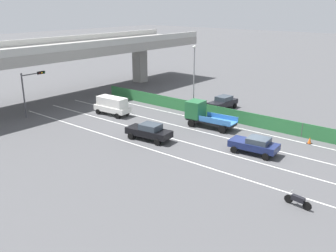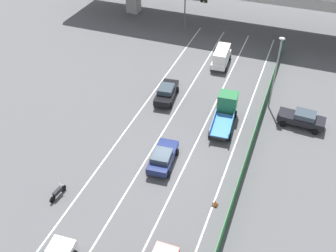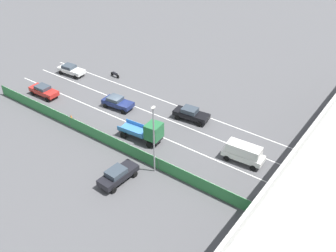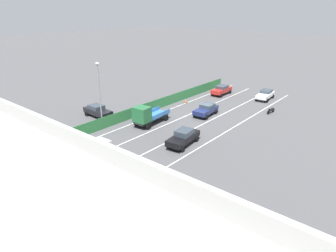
{
  "view_description": "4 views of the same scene",
  "coord_description": "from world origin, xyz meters",
  "views": [
    {
      "loc": [
        -29.66,
        -14.41,
        12.99
      ],
      "look_at": [
        -1.02,
        9.22,
        0.88
      ],
      "focal_mm": 40.45,
      "sensor_mm": 36.0,
      "label": 1
    },
    {
      "loc": [
        9.24,
        -23.57,
        24.79
      ],
      "look_at": [
        -0.88,
        3.05,
        1.77
      ],
      "focal_mm": 41.47,
      "sensor_mm": 36.0,
      "label": 2
    },
    {
      "loc": [
        32.79,
        32.49,
        27.83
      ],
      "look_at": [
        1.57,
        9.62,
        1.8
      ],
      "focal_mm": 41.87,
      "sensor_mm": 36.0,
      "label": 3
    },
    {
      "loc": [
        -21.51,
        33.7,
        14.2
      ],
      "look_at": [
        -0.78,
        8.85,
        1.28
      ],
      "focal_mm": 32.01,
      "sensor_mm": 36.0,
      "label": 4
    }
  ],
  "objects": [
    {
      "name": "lane_line_right_edge",
      "position": [
        5.39,
        5.23,
        0.0
      ],
      "size": [
        0.14,
        46.45,
        0.01
      ],
      "primitive_type": "cube",
      "color": "silver",
      "rests_on": "ground"
    },
    {
      "name": "lane_line_mid_left",
      "position": [
        -1.8,
        5.23,
        0.0
      ],
      "size": [
        0.14,
        46.45,
        0.01
      ],
      "primitive_type": "cube",
      "color": "silver",
      "rests_on": "ground"
    },
    {
      "name": "street_lamp",
      "position": [
        7.34,
        12.05,
        4.89
      ],
      "size": [
        0.6,
        0.36,
        8.2
      ],
      "color": "gray",
      "rests_on": "ground"
    },
    {
      "name": "traffic_light",
      "position": [
        -6.04,
        26.11,
        3.75
      ],
      "size": [
        3.21,
        0.44,
        5.29
      ],
      "color": "#47474C",
      "rests_on": "ground"
    },
    {
      "name": "lane_line_left_edge",
      "position": [
        -5.39,
        5.23,
        0.0
      ],
      "size": [
        0.14,
        46.45,
        0.01
      ],
      "primitive_type": "cube",
      "color": "silver",
      "rests_on": "ground"
    },
    {
      "name": "car_hatchback_white",
      "position": [
        -3.38,
        -12.97,
        0.86
      ],
      "size": [
        2.25,
        4.61,
        1.53
      ],
      "color": "silver",
      "rests_on": "ground"
    },
    {
      "name": "traffic_cone",
      "position": [
        5.55,
        -3.14,
        0.32
      ],
      "size": [
        0.47,
        0.47,
        0.68
      ],
      "color": "orange",
      "rests_on": "ground"
    },
    {
      "name": "ground_plane",
      "position": [
        0.0,
        0.0,
        0.0
      ],
      "size": [
        300.0,
        300.0,
        0.0
      ],
      "primitive_type": "plane",
      "color": "#4C4C4F"
    },
    {
      "name": "flatbed_truck_blue",
      "position": [
        3.48,
        8.06,
        1.38
      ],
      "size": [
        2.55,
        5.7,
        2.73
      ],
      "color": "black",
      "rests_on": "ground"
    },
    {
      "name": "parked_sedan_dark",
      "position": [
        10.9,
        9.98,
        0.92
      ],
      "size": [
        4.68,
        2.16,
        1.67
      ],
      "color": "black",
      "rests_on": "ground"
    },
    {
      "name": "car_sedan_red",
      "position": [
        3.62,
        -10.91,
        0.88
      ],
      "size": [
        2.02,
        4.61,
        1.57
      ],
      "color": "red",
      "rests_on": "ground"
    },
    {
      "name": "green_fence",
      "position": [
        6.86,
        5.23,
        0.76
      ],
      "size": [
        0.1,
        42.55,
        1.52
      ],
      "color": "#2D753D",
      "rests_on": "ground"
    },
    {
      "name": "car_sedan_black",
      "position": [
        -3.55,
        9.54,
        0.91
      ],
      "size": [
        2.43,
        4.85,
        1.68
      ],
      "color": "black",
      "rests_on": "ground"
    },
    {
      "name": "car_sedan_navy",
      "position": [
        -0.17,
        -0.21,
        0.88
      ],
      "size": [
        2.39,
        4.49,
        1.57
      ],
      "color": "navy",
      "rests_on": "ground"
    },
    {
      "name": "car_van_white",
      "position": [
        0.17,
        18.97,
        1.24
      ],
      "size": [
        2.22,
        4.76,
        2.2
      ],
      "color": "silver",
      "rests_on": "ground"
    },
    {
      "name": "lane_line_mid_right",
      "position": [
        1.8,
        5.23,
        0.0
      ],
      "size": [
        0.14,
        46.45,
        0.01
      ],
      "primitive_type": "cube",
      "color": "silver",
      "rests_on": "ground"
    },
    {
      "name": "motorcycle",
      "position": [
        -6.86,
        -6.83,
        0.46
      ],
      "size": [
        0.6,
        1.95,
        0.93
      ],
      "color": "black",
      "rests_on": "ground"
    }
  ]
}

